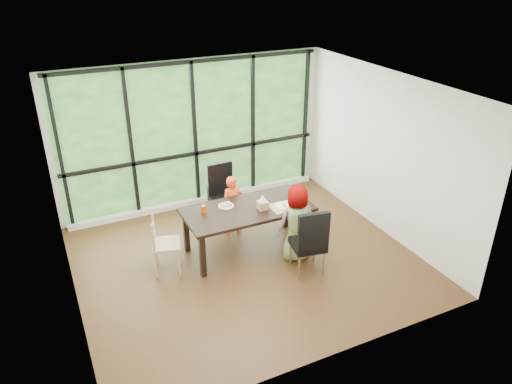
% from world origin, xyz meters
% --- Properties ---
extents(ground, '(5.00, 5.00, 0.00)m').
position_xyz_m(ground, '(0.00, 0.00, 0.00)').
color(ground, black).
rests_on(ground, ground).
extents(back_wall, '(5.00, 0.00, 5.00)m').
position_xyz_m(back_wall, '(0.00, 2.25, 1.35)').
color(back_wall, silver).
rests_on(back_wall, ground).
extents(foliage_backdrop, '(4.80, 0.02, 2.65)m').
position_xyz_m(foliage_backdrop, '(0.00, 2.23, 1.35)').
color(foliage_backdrop, '#1B4D1B').
rests_on(foliage_backdrop, back_wall).
extents(window_mullions, '(4.80, 0.06, 2.65)m').
position_xyz_m(window_mullions, '(0.00, 2.19, 1.35)').
color(window_mullions, black).
rests_on(window_mullions, back_wall).
extents(window_sill, '(4.80, 0.12, 0.10)m').
position_xyz_m(window_sill, '(0.00, 2.15, 0.05)').
color(window_sill, silver).
rests_on(window_sill, ground).
extents(dining_table, '(2.02, 1.03, 0.75)m').
position_xyz_m(dining_table, '(0.16, 0.28, 0.38)').
color(dining_table, black).
rests_on(dining_table, ground).
extents(chair_window_leather, '(0.47, 0.47, 1.08)m').
position_xyz_m(chair_window_leather, '(0.15, 1.21, 0.54)').
color(chair_window_leather, black).
rests_on(chair_window_leather, ground).
extents(chair_interior_leather, '(0.53, 0.53, 1.08)m').
position_xyz_m(chair_interior_leather, '(0.70, -0.64, 0.54)').
color(chair_interior_leather, black).
rests_on(chair_interior_leather, ground).
extents(chair_end_beech, '(0.50, 0.51, 0.90)m').
position_xyz_m(chair_end_beech, '(-1.16, 0.28, 0.45)').
color(chair_end_beech, tan).
rests_on(chair_end_beech, ground).
extents(child_toddler, '(0.39, 0.27, 1.03)m').
position_xyz_m(child_toddler, '(0.16, 0.86, 0.52)').
color(child_toddler, '#DD4915').
rests_on(child_toddler, ground).
extents(child_older, '(0.64, 0.45, 1.23)m').
position_xyz_m(child_older, '(0.74, -0.26, 0.62)').
color(child_older, gray).
rests_on(child_older, ground).
extents(placemat, '(0.49, 0.36, 0.01)m').
position_xyz_m(placemat, '(0.71, 0.07, 0.75)').
color(placemat, tan).
rests_on(placemat, dining_table).
extents(plate_far, '(0.24, 0.24, 0.02)m').
position_xyz_m(plate_far, '(-0.12, 0.47, 0.76)').
color(plate_far, white).
rests_on(plate_far, dining_table).
extents(plate_near, '(0.26, 0.26, 0.02)m').
position_xyz_m(plate_near, '(0.70, 0.09, 0.76)').
color(plate_near, white).
rests_on(plate_near, dining_table).
extents(orange_cup, '(0.07, 0.07, 0.12)m').
position_xyz_m(orange_cup, '(-0.50, 0.44, 0.81)').
color(orange_cup, '#E94600').
rests_on(orange_cup, dining_table).
extents(green_cup, '(0.08, 0.08, 0.12)m').
position_xyz_m(green_cup, '(0.93, 0.03, 0.81)').
color(green_cup, green).
rests_on(green_cup, dining_table).
extents(white_mug, '(0.08, 0.08, 0.08)m').
position_xyz_m(white_mug, '(1.09, 0.33, 0.79)').
color(white_mug, white).
rests_on(white_mug, dining_table).
extents(tissue_box, '(0.15, 0.15, 0.13)m').
position_xyz_m(tissue_box, '(0.36, 0.16, 0.82)').
color(tissue_box, tan).
rests_on(tissue_box, dining_table).
extents(crepe_rolls_far, '(0.20, 0.12, 0.04)m').
position_xyz_m(crepe_rolls_far, '(-0.12, 0.47, 0.78)').
color(crepe_rolls_far, tan).
rests_on(crepe_rolls_far, plate_far).
extents(crepe_rolls_near, '(0.05, 0.12, 0.04)m').
position_xyz_m(crepe_rolls_near, '(0.70, 0.09, 0.78)').
color(crepe_rolls_near, tan).
rests_on(crepe_rolls_near, plate_near).
extents(straw_white, '(0.01, 0.04, 0.20)m').
position_xyz_m(straw_white, '(-0.50, 0.44, 0.91)').
color(straw_white, white).
rests_on(straw_white, orange_cup).
extents(straw_pink, '(0.01, 0.04, 0.20)m').
position_xyz_m(straw_pink, '(0.93, 0.03, 0.91)').
color(straw_pink, pink).
rests_on(straw_pink, green_cup).
extents(tissue, '(0.12, 0.12, 0.11)m').
position_xyz_m(tissue, '(0.36, 0.16, 0.94)').
color(tissue, white).
rests_on(tissue, tissue_box).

